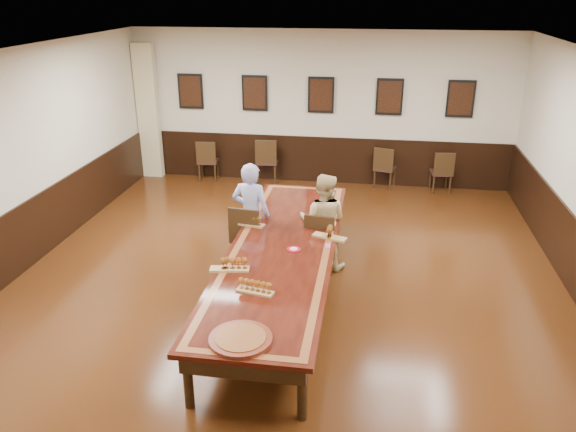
% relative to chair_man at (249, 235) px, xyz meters
% --- Properties ---
extents(floor, '(8.00, 10.00, 0.02)m').
position_rel_chair_man_xyz_m(floor, '(0.65, -0.86, -0.51)').
color(floor, black).
rests_on(floor, ground).
extents(ceiling, '(8.00, 10.00, 0.02)m').
position_rel_chair_man_xyz_m(ceiling, '(0.65, -0.86, 2.71)').
color(ceiling, white).
rests_on(ceiling, floor).
extents(wall_back, '(8.00, 0.02, 3.20)m').
position_rel_chair_man_xyz_m(wall_back, '(0.65, 4.15, 1.10)').
color(wall_back, beige).
rests_on(wall_back, floor).
extents(chair_man, '(0.53, 0.57, 1.01)m').
position_rel_chair_man_xyz_m(chair_man, '(0.00, 0.00, 0.00)').
color(chair_man, black).
rests_on(chair_man, floor).
extents(chair_woman, '(0.49, 0.52, 0.95)m').
position_rel_chair_man_xyz_m(chair_woman, '(1.09, 0.03, -0.03)').
color(chair_woman, black).
rests_on(chair_woman, floor).
extents(spare_chair_a, '(0.47, 0.50, 0.90)m').
position_rel_chair_man_xyz_m(spare_chair_a, '(-1.79, 3.89, -0.05)').
color(spare_chair_a, black).
rests_on(spare_chair_a, floor).
extents(spare_chair_b, '(0.48, 0.52, 0.97)m').
position_rel_chair_man_xyz_m(spare_chair_b, '(-0.48, 3.96, -0.02)').
color(spare_chair_b, black).
rests_on(spare_chair_b, floor).
extents(spare_chair_c, '(0.52, 0.55, 0.89)m').
position_rel_chair_man_xyz_m(spare_chair_c, '(2.06, 3.98, -0.06)').
color(spare_chair_c, black).
rests_on(spare_chair_c, floor).
extents(spare_chair_d, '(0.46, 0.49, 0.88)m').
position_rel_chair_man_xyz_m(spare_chair_d, '(3.20, 3.87, -0.06)').
color(spare_chair_d, black).
rests_on(spare_chair_d, floor).
extents(person_man, '(0.63, 0.46, 1.60)m').
position_rel_chair_man_xyz_m(person_man, '(0.01, 0.11, 0.30)').
color(person_man, '#4F62C5').
rests_on(person_man, floor).
extents(person_woman, '(0.79, 0.64, 1.48)m').
position_rel_chair_man_xyz_m(person_woman, '(1.10, 0.13, 0.24)').
color(person_woman, '#D6BD85').
rests_on(person_woman, floor).
extents(pink_phone, '(0.08, 0.14, 0.01)m').
position_rel_chair_man_xyz_m(pink_phone, '(1.25, -0.74, 0.25)').
color(pink_phone, '#D5479E').
rests_on(pink_phone, conference_table).
extents(curtain, '(0.45, 0.18, 2.90)m').
position_rel_chair_man_xyz_m(curtain, '(-3.10, 3.96, 0.95)').
color(curtain, tan).
rests_on(curtain, floor).
extents(wainscoting, '(8.00, 10.00, 1.00)m').
position_rel_chair_man_xyz_m(wainscoting, '(0.65, -0.86, -0.00)').
color(wainscoting, black).
rests_on(wainscoting, floor).
extents(conference_table, '(1.40, 5.00, 0.76)m').
position_rel_chair_man_xyz_m(conference_table, '(0.65, -0.86, 0.11)').
color(conference_table, black).
rests_on(conference_table, floor).
extents(posters, '(6.14, 0.04, 0.74)m').
position_rel_chair_man_xyz_m(posters, '(0.65, 4.08, 1.40)').
color(posters, black).
rests_on(posters, wall_back).
extents(flight_a, '(0.48, 0.25, 0.17)m').
position_rel_chair_man_xyz_m(flight_a, '(0.08, -0.19, 0.33)').
color(flight_a, olive).
rests_on(flight_a, conference_table).
extents(flight_b, '(0.50, 0.29, 0.18)m').
position_rel_chair_man_xyz_m(flight_b, '(1.25, -0.47, 0.33)').
color(flight_b, olive).
rests_on(flight_b, conference_table).
extents(flight_c, '(0.50, 0.21, 0.18)m').
position_rel_chair_man_xyz_m(flight_c, '(0.14, -1.61, 0.33)').
color(flight_c, olive).
rests_on(flight_c, conference_table).
extents(flight_d, '(0.46, 0.22, 0.16)m').
position_rel_chair_man_xyz_m(flight_d, '(0.54, -2.09, 0.32)').
color(flight_d, olive).
rests_on(flight_d, conference_table).
extents(red_plate_grp, '(0.18, 0.18, 0.02)m').
position_rel_chair_man_xyz_m(red_plate_grp, '(0.82, -0.92, 0.26)').
color(red_plate_grp, '#AF0B25').
rests_on(red_plate_grp, conference_table).
extents(carved_platter, '(0.71, 0.71, 0.05)m').
position_rel_chair_man_xyz_m(carved_platter, '(0.59, -3.03, 0.27)').
color(carved_platter, '#4F1A0F').
rests_on(carved_platter, conference_table).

